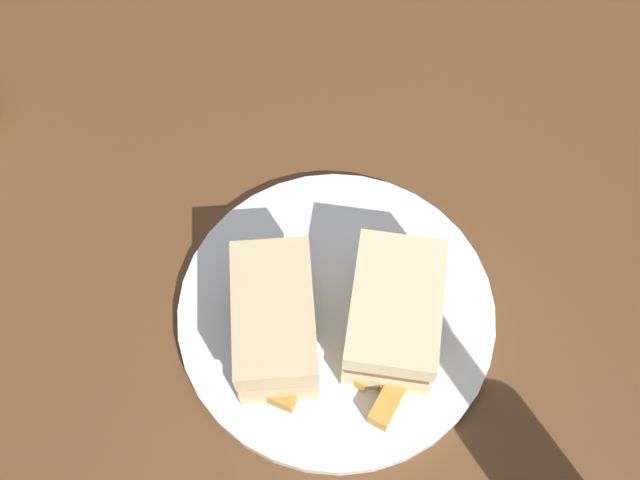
% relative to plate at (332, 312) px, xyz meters
% --- Properties ---
extents(ground_plane, '(6.00, 6.00, 0.00)m').
position_rel_plate_xyz_m(ground_plane, '(0.12, -0.00, -0.78)').
color(ground_plane, black).
extents(dining_table, '(1.27, 0.98, 0.77)m').
position_rel_plate_xyz_m(dining_table, '(0.12, -0.00, -0.39)').
color(dining_table, brown).
rests_on(dining_table, ground).
extents(plate, '(0.28, 0.28, 0.01)m').
position_rel_plate_xyz_m(plate, '(0.00, 0.00, 0.00)').
color(plate, white).
rests_on(plate, dining_table).
extents(sandwich_half_left, '(0.12, 0.08, 0.07)m').
position_rel_plate_xyz_m(sandwich_half_left, '(-0.01, 0.05, 0.04)').
color(sandwich_half_left, '#CCB284').
rests_on(sandwich_half_left, plate).
extents(sandwich_half_right, '(0.13, 0.11, 0.07)m').
position_rel_plate_xyz_m(sandwich_half_right, '(-0.03, -0.05, 0.04)').
color(sandwich_half_right, beige).
rests_on(sandwich_half_right, plate).
extents(potato_wedge_front, '(0.04, 0.05, 0.02)m').
position_rel_plate_xyz_m(potato_wedge_front, '(-0.06, 0.06, 0.02)').
color(potato_wedge_front, '#B77F33').
rests_on(potato_wedge_front, plate).
extents(potato_wedge_middle, '(0.04, 0.04, 0.02)m').
position_rel_plate_xyz_m(potato_wedge_middle, '(-0.05, -0.02, 0.02)').
color(potato_wedge_middle, gold).
rests_on(potato_wedge_middle, plate).
extents(potato_wedge_back, '(0.06, 0.04, 0.02)m').
position_rel_plate_xyz_m(potato_wedge_back, '(-0.06, -0.02, 0.01)').
color(potato_wedge_back, '#B77F33').
rests_on(potato_wedge_back, plate).
extents(potato_wedge_left_edge, '(0.04, 0.04, 0.02)m').
position_rel_plate_xyz_m(potato_wedge_left_edge, '(-0.09, -0.03, 0.02)').
color(potato_wedge_left_edge, gold).
rests_on(potato_wedge_left_edge, plate).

